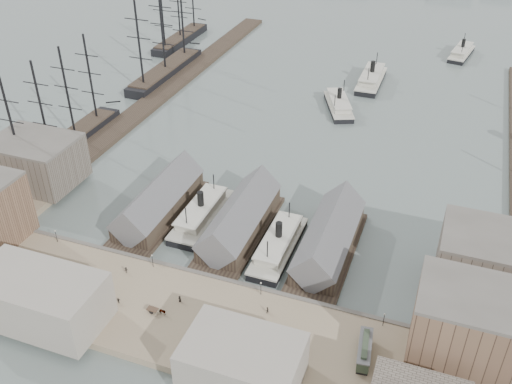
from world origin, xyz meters
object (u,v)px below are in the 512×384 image
at_px(ferry_docked_west, 201,213).
at_px(horse_cart_center, 160,311).
at_px(tram, 364,351).
at_px(horse_cart_left, 75,278).
at_px(horse_cart_right, 290,341).

bearing_deg(ferry_docked_west, horse_cart_center, -78.91).
xyz_separation_m(tram, horse_cart_left, (-73.50, -1.12, -1.17)).
relative_size(horse_cart_center, horse_cart_right, 1.05).
bearing_deg(horse_cart_center, horse_cart_left, 85.72).
xyz_separation_m(tram, horse_cart_center, (-47.75, -3.95, -1.11)).
bearing_deg(tram, horse_cart_left, 174.42).
xyz_separation_m(tram, horse_cart_right, (-16.26, -1.99, -1.18)).
xyz_separation_m(horse_cart_left, horse_cart_right, (57.24, -0.86, -0.02)).
height_order(ferry_docked_west, horse_cart_right, ferry_docked_west).
relative_size(tram, horse_cart_left, 2.30).
distance_m(ferry_docked_west, horse_cart_right, 54.92).
distance_m(horse_cart_left, horse_cart_right, 57.25).
bearing_deg(horse_cart_center, ferry_docked_west, 13.07).
xyz_separation_m(ferry_docked_west, tram, (55.64, -36.29, 1.50)).
relative_size(horse_cart_left, horse_cart_right, 1.02).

